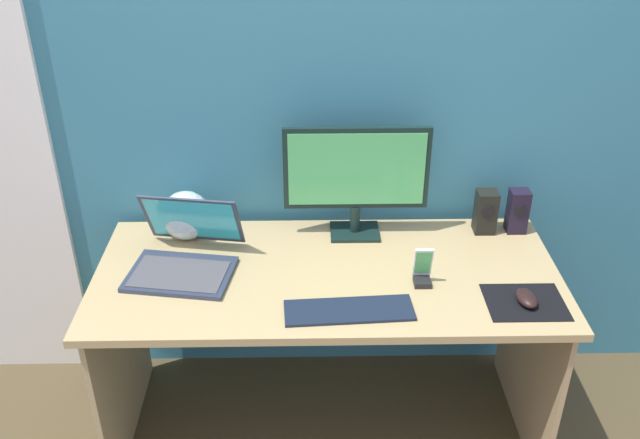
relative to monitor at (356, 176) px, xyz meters
The scene contains 12 objects.
ground_plane 0.99m from the monitor, 113.61° to the right, with size 8.00×8.00×0.00m, color #4B3F27.
wall_back 0.35m from the monitor, 124.53° to the left, with size 6.00×0.04×2.50m, color teal.
desk 0.46m from the monitor, 113.61° to the right, with size 1.58×0.70×0.72m.
monitor is the anchor object (origin of this frame).
speaker_right 0.62m from the monitor, ahead, with size 0.07×0.07×0.17m.
speaker_near_monitor 0.51m from the monitor, ahead, with size 0.08×0.08×0.16m.
laptop 0.66m from the monitor, 160.32° to the right, with size 0.39×0.39×0.23m.
fishbowl 0.63m from the monitor, behind, with size 0.18×0.18×0.18m, color silver.
keyboard_external 0.53m from the monitor, 95.69° to the right, with size 0.40×0.13×0.01m, color #162031.
mousepad 0.71m from the monitor, 40.25° to the right, with size 0.25×0.20×0.00m, color black.
mouse 0.71m from the monitor, 40.55° to the right, with size 0.06×0.10×0.04m, color black.
phone_in_dock 0.43m from the monitor, 58.04° to the right, with size 0.06×0.06×0.14m.
Camera 1 is at (-0.06, -1.95, 2.04)m, focal length 38.88 mm.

